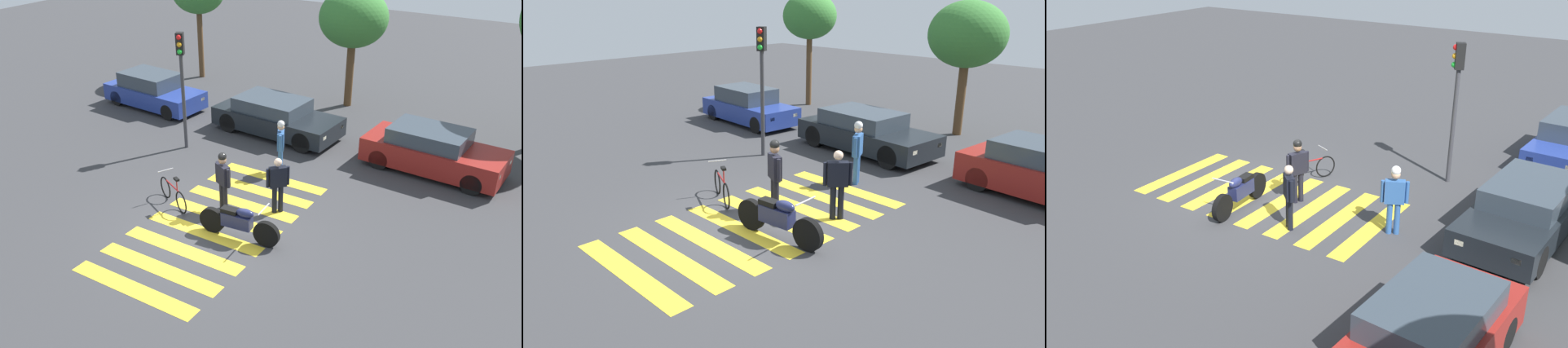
{
  "view_description": "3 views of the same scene",
  "coord_description": "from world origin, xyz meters",
  "views": [
    {
      "loc": [
        7.79,
        -10.41,
        8.17
      ],
      "look_at": [
        0.7,
        1.22,
        1.18
      ],
      "focal_mm": 39.39,
      "sensor_mm": 36.0,
      "label": 1
    },
    {
      "loc": [
        8.15,
        -7.12,
        4.97
      ],
      "look_at": [
        0.06,
        0.8,
        1.0
      ],
      "focal_mm": 36.27,
      "sensor_mm": 36.0,
      "label": 2
    },
    {
      "loc": [
        11.22,
        8.81,
        6.7
      ],
      "look_at": [
        0.1,
        1.33,
        1.04
      ],
      "focal_mm": 40.16,
      "sensor_mm": 36.0,
      "label": 3
    }
  ],
  "objects": [
    {
      "name": "street_tree_near",
      "position": [
        -8.08,
        10.35,
        3.87
      ],
      "size": [
        2.34,
        2.34,
        4.9
      ],
      "color": "brown",
      "rests_on": "ground_plane"
    },
    {
      "name": "street_tree_mid",
      "position": [
        -0.7,
        10.35,
        3.5
      ],
      "size": [
        2.67,
        2.67,
        4.67
      ],
      "color": "brown",
      "rests_on": "ground_plane"
    },
    {
      "name": "ground_plane",
      "position": [
        0.0,
        0.0,
        0.0
      ],
      "size": [
        60.0,
        60.0,
        0.0
      ],
      "primitive_type": "plane",
      "color": "#38383A"
    },
    {
      "name": "leaning_bicycle",
      "position": [
        -1.6,
        0.28,
        0.36
      ],
      "size": [
        1.52,
        0.78,
        0.98
      ],
      "color": "black",
      "rests_on": "ground_plane"
    },
    {
      "name": "crosswalk_stripes",
      "position": [
        0.0,
        0.0,
        0.0
      ],
      "size": [
        3.44,
        6.75,
        0.01
      ],
      "color": "yellow",
      "rests_on": "ground_plane"
    },
    {
      "name": "car_black_suv",
      "position": [
        -1.72,
        6.25,
        0.65
      ],
      "size": [
        4.69,
        2.19,
        1.32
      ],
      "color": "black",
      "rests_on": "ground_plane"
    },
    {
      "name": "officer_by_motorcycle",
      "position": [
        1.08,
        1.48,
        0.93
      ],
      "size": [
        0.48,
        0.51,
        1.63
      ],
      "color": "black",
      "rests_on": "ground_plane"
    },
    {
      "name": "pedestrian_bystander",
      "position": [
        -0.07,
        3.66,
        0.99
      ],
      "size": [
        0.39,
        0.6,
        1.73
      ],
      "color": "#2D5999",
      "rests_on": "ground_plane"
    },
    {
      "name": "officer_on_foot",
      "position": [
        -0.25,
        0.8,
        1.01
      ],
      "size": [
        0.61,
        0.38,
        1.75
      ],
      "color": "black",
      "rests_on": "ground_plane"
    },
    {
      "name": "police_motorcycle",
      "position": [
        0.91,
        -0.19,
        0.48
      ],
      "size": [
        2.25,
        0.62,
        1.07
      ],
      "color": "black",
      "rests_on": "ground_plane"
    },
    {
      "name": "car_blue_hatchback",
      "position": [
        -7.33,
        6.11,
        0.66
      ],
      "size": [
        4.24,
        1.97,
        1.39
      ],
      "color": "black",
      "rests_on": "ground_plane"
    },
    {
      "name": "traffic_light_pole",
      "position": [
        -3.74,
        3.59,
        2.67
      ],
      "size": [
        0.32,
        0.36,
        3.95
      ],
      "color": "#38383D",
      "rests_on": "ground_plane"
    }
  ]
}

